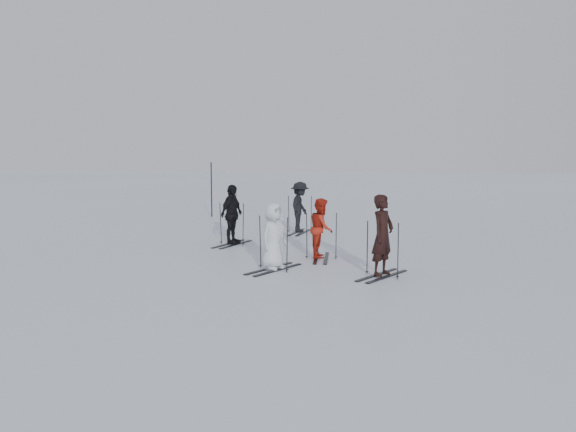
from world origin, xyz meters
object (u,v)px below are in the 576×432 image
(skier_grey, at_px, (273,237))
(skier_uphill_far, at_px, (300,208))
(skier_red, at_px, (321,229))
(skier_uphill_left, at_px, (232,215))
(skier_near_dark, at_px, (383,236))
(piste_marker, at_px, (211,190))

(skier_grey, distance_m, skier_uphill_far, 5.97)
(skier_red, bearing_deg, skier_uphill_far, 11.57)
(skier_red, bearing_deg, skier_uphill_left, 55.09)
(skier_red, height_order, skier_grey, skier_grey)
(skier_near_dark, bearing_deg, skier_red, 70.20)
(skier_red, relative_size, skier_uphill_left, 0.87)
(skier_grey, bearing_deg, skier_red, -4.09)
(skier_red, relative_size, skier_grey, 0.99)
(skier_near_dark, distance_m, skier_uphill_far, 6.82)
(skier_uphill_far, distance_m, piste_marker, 5.88)
(skier_near_dark, xyz_separation_m, skier_uphill_far, (-2.59, 6.30, -0.04))
(skier_uphill_left, relative_size, piste_marker, 0.76)
(skier_uphill_left, height_order, piste_marker, piste_marker)
(skier_grey, bearing_deg, piste_marker, 51.96)
(skier_near_dark, height_order, piste_marker, piste_marker)
(skier_uphill_left, bearing_deg, skier_red, -104.36)
(piste_marker, bearing_deg, skier_grey, -66.59)
(skier_grey, relative_size, piste_marker, 0.67)
(skier_near_dark, bearing_deg, skier_uphill_left, 81.06)
(skier_uphill_far, height_order, piste_marker, piste_marker)
(skier_near_dark, xyz_separation_m, skier_red, (-1.49, 1.85, -0.12))
(skier_uphill_left, bearing_deg, skier_near_dark, -112.17)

